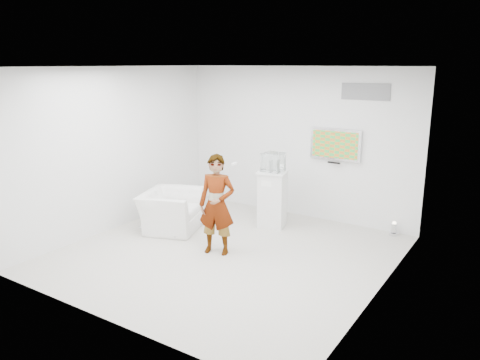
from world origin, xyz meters
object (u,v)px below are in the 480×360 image
Objects in this scene: armchair at (171,211)px; floor_uplight at (394,229)px; pedestal at (272,199)px; tv at (336,144)px; person at (217,205)px.

armchair is 4.50× the size of floor_uplight.
pedestal is at bearing -160.15° from floor_uplight.
pedestal is 4.32× the size of floor_uplight.
armchair is 4.12m from floor_uplight.
tv reaches higher than pedestal.
tv reaches higher than person.
person reaches higher than armchair.
armchair is at bearing -139.26° from tv.
armchair is (-1.38, 0.44, -0.46)m from person.
person reaches higher than pedestal.
pedestal reaches higher than armchair.
armchair is (-2.38, -2.05, -1.18)m from tv.
person reaches higher than floor_uplight.
person is 3.35m from floor_uplight.
floor_uplight is at bearing 30.03° from person.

